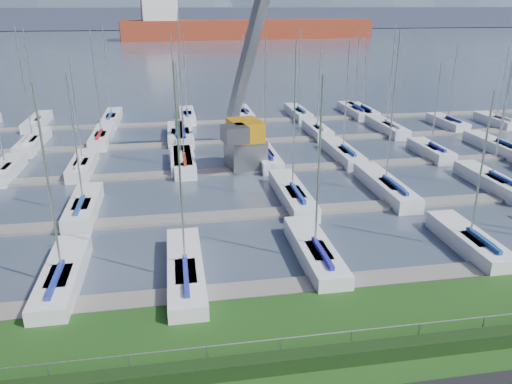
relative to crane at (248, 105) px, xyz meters
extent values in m
cube|color=#434F63|center=(-1.98, 231.96, -5.73)|extent=(800.00, 540.00, 0.20)
cube|color=black|center=(-1.98, -28.44, -4.98)|extent=(80.00, 0.70, 0.70)
cylinder|color=gray|center=(-1.98, -28.04, -4.13)|extent=(80.00, 0.04, 0.04)
cube|color=#3B4257|center=(-1.98, 301.96, 0.67)|extent=(900.00, 80.00, 12.00)
cube|color=slate|center=(-1.98, -22.04, -5.55)|extent=(90.00, 1.60, 0.25)
cube|color=gray|center=(-1.98, -12.04, -5.55)|extent=(90.00, 1.60, 0.25)
cube|color=slate|center=(-1.98, -2.04, -5.55)|extent=(90.00, 1.60, 0.25)
cube|color=slate|center=(-1.98, 7.96, -5.55)|extent=(90.00, 1.60, 0.25)
cube|color=slate|center=(-1.98, 17.96, -5.55)|extent=(90.00, 1.60, 0.25)
cube|color=slate|center=(-0.46, -1.23, -4.13)|extent=(3.72, 3.72, 2.60)
cube|color=#C4800B|center=(-0.46, -1.23, -2.03)|extent=(3.16, 3.81, 1.80)
cube|color=slate|center=(1.34, 3.27, 6.97)|extent=(4.83, 10.87, 19.89)
cube|color=#4E5055|center=(-1.66, -3.23, -1.83)|extent=(2.36, 2.52, 1.40)
cube|color=maroon|center=(28.12, 181.30, -2.83)|extent=(110.27, 28.59, 10.00)
cube|color=silver|center=(-9.86, 177.56, 4.67)|extent=(15.30, 15.30, 12.00)
camera|label=1|loc=(-6.76, -44.35, 8.51)|focal=35.00mm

